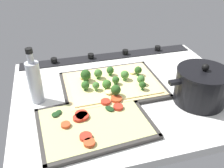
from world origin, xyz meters
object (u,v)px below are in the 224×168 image
(oil_bottle, at_px, (35,81))
(baking_tray_back, at_px, (94,124))
(cooking_pot, at_px, (201,86))
(veggie_pizza_back, at_px, (94,121))
(baking_tray_front, at_px, (112,86))
(broccoli_pizza, at_px, (111,82))

(oil_bottle, bearing_deg, baking_tray_back, 132.76)
(cooking_pot, bearing_deg, oil_bottle, -15.32)
(veggie_pizza_back, xyz_separation_m, cooking_pot, (-0.38, -0.02, 0.05))
(baking_tray_front, relative_size, oil_bottle, 1.88)
(baking_tray_front, height_order, veggie_pizza_back, veggie_pizza_back)
(veggie_pizza_back, bearing_deg, broccoli_pizza, -119.48)
(baking_tray_front, distance_m, baking_tray_back, 0.23)
(baking_tray_back, xyz_separation_m, oil_bottle, (0.16, -0.18, 0.08))
(veggie_pizza_back, distance_m, oil_bottle, 0.25)
(baking_tray_front, distance_m, broccoli_pizza, 0.02)
(baking_tray_front, bearing_deg, baking_tray_back, 60.48)
(baking_tray_back, relative_size, veggie_pizza_back, 1.08)
(broccoli_pizza, relative_size, baking_tray_back, 1.00)
(baking_tray_back, bearing_deg, oil_bottle, -47.24)
(broccoli_pizza, distance_m, baking_tray_back, 0.23)
(veggie_pizza_back, bearing_deg, baking_tray_back, 98.20)
(baking_tray_front, height_order, baking_tray_back, same)
(broccoli_pizza, distance_m, oil_bottle, 0.28)
(cooking_pot, relative_size, oil_bottle, 1.23)
(broccoli_pizza, distance_m, veggie_pizza_back, 0.22)
(broccoli_pizza, bearing_deg, baking_tray_back, 61.14)
(veggie_pizza_back, xyz_separation_m, oil_bottle, (0.16, -0.17, 0.07))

